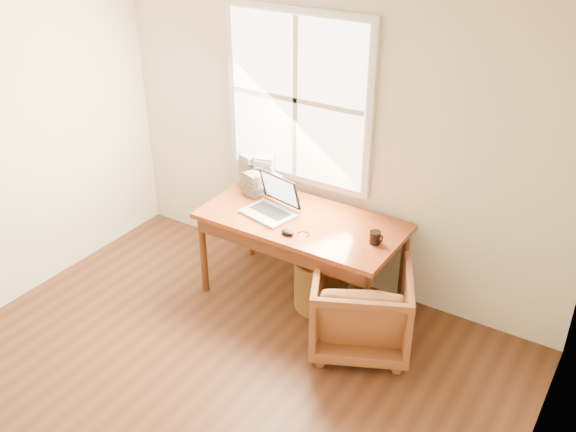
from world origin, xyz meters
name	(u,v)px	position (x,y,z in m)	size (l,w,h in m)	color
room_shell	(146,250)	(-0.02, 0.16, 1.32)	(4.04, 4.54, 2.64)	#4E2C1B
desk	(302,221)	(0.00, 1.80, 0.73)	(1.60, 0.80, 0.04)	brown
armchair	(361,308)	(0.67, 1.53, 0.33)	(0.70, 0.72, 0.66)	brown
wicker_stool	(321,283)	(0.18, 1.80, 0.22)	(0.43, 0.43, 0.43)	brown
laptop	(268,197)	(-0.26, 1.71, 0.91)	(0.43, 0.46, 0.33)	#B4B6BB
mouse	(288,232)	(0.03, 1.54, 0.77)	(0.11, 0.06, 0.04)	black
coffee_mug	(375,237)	(0.64, 1.77, 0.80)	(0.08, 0.08, 0.09)	black
cd_stack_a	(265,172)	(-0.54, 2.09, 0.90)	(0.15, 0.13, 0.30)	#ACAFB7
cd_stack_b	(253,184)	(-0.56, 1.94, 0.85)	(0.13, 0.11, 0.20)	#28282D
cd_stack_c	(249,170)	(-0.68, 2.06, 0.90)	(0.13, 0.11, 0.29)	#A8A7B5
cd_stack_d	(272,184)	(-0.45, 2.06, 0.83)	(0.13, 0.11, 0.16)	silver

